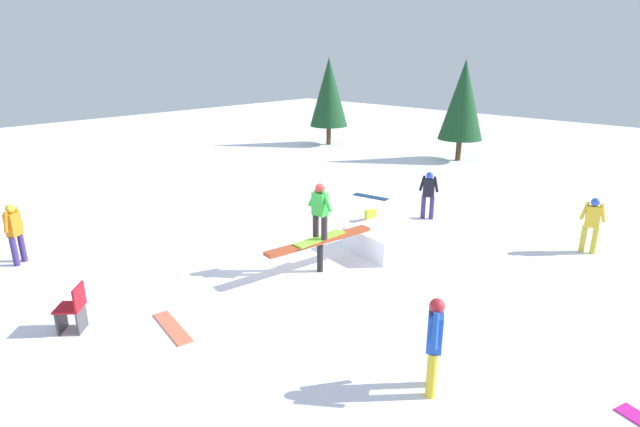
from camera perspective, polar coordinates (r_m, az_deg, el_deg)
The scene contains 14 objects.
ground_plane at distance 11.45m, azimuth -0.00°, elevation -6.60°, with size 60.00×60.00×0.00m, color white.
rail_feature at distance 11.18m, azimuth -0.00°, elevation -3.46°, with size 2.81×0.72×0.79m.
snow_kicker_ramp at distance 12.68m, azimuth 7.85°, elevation -2.80°, with size 1.80×1.50×0.59m, color white.
main_rider_on_rail at distance 10.93m, azimuth -0.00°, elevation 0.14°, with size 1.39×0.73×1.28m.
bystander_black at distance 15.03m, azimuth 12.29°, elevation 2.33°, with size 0.32×0.56×1.42m.
bystander_blue at distance 7.54m, azimuth 12.92°, elevation -13.96°, with size 0.60×0.40×1.51m.
bystander_orange at distance 13.55m, azimuth -31.53°, elevation -1.68°, with size 0.53×0.41×1.46m.
bystander_yellow at distance 13.88m, azimuth 28.64°, elevation -0.89°, with size 0.28×0.57×1.41m.
loose_snowboard_navy at distance 17.18m, azimuth 5.81°, elevation 1.92°, with size 1.27×0.28×0.02m, color navy.
loose_snowboard_coral at distance 9.66m, azimuth -16.51°, elevation -12.38°, with size 1.31×0.28×0.02m, color #E76E4C.
folding_chair at distance 10.03m, azimuth -26.41°, elevation -9.82°, with size 0.62×0.62×0.88m.
backpack_on_snow at distance 14.72m, azimuth 5.79°, elevation -0.23°, with size 0.30×0.22×0.34m, color yellow.
pine_tree_near at distance 23.34m, azimuth 16.01°, elevation 12.36°, with size 1.95×1.95×4.44m.
pine_tree_far at distance 26.47m, azimuth 1.03°, elevation 13.69°, with size 1.96×1.96×4.46m.
Camera 1 is at (7.55, 7.14, 4.81)m, focal length 28.00 mm.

